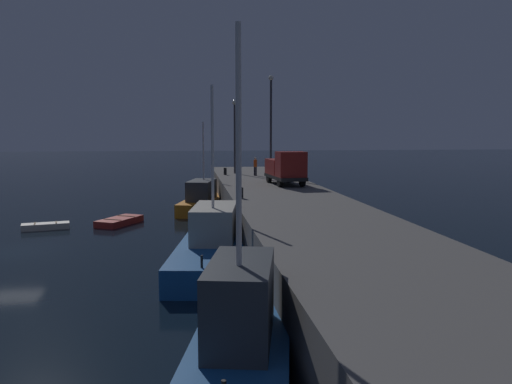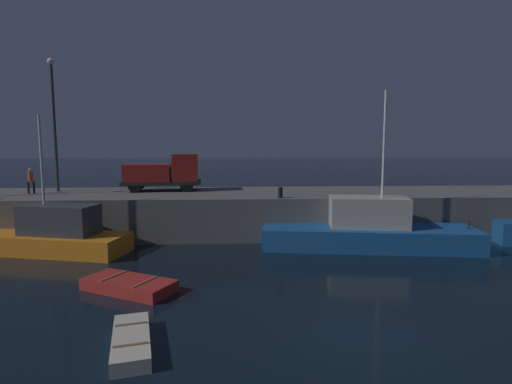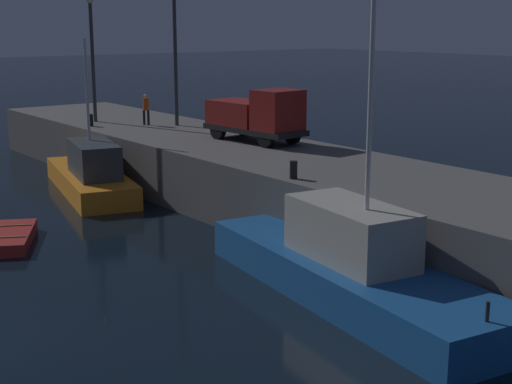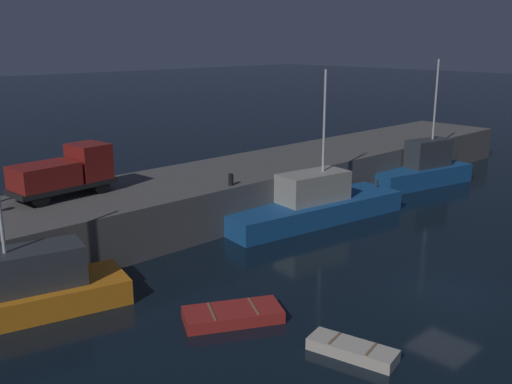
% 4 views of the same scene
% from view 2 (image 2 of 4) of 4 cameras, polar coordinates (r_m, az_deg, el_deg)
% --- Properties ---
extents(ground_plane, '(320.00, 320.00, 0.00)m').
position_cam_2_polar(ground_plane, '(13.44, 14.74, -19.34)').
color(ground_plane, black).
extents(pier_quay, '(58.76, 7.02, 2.64)m').
position_cam_2_polar(pier_quay, '(27.65, 5.06, -2.71)').
color(pier_quay, '#5B5956').
rests_on(pier_quay, ground).
extents(fishing_boat_blue, '(12.16, 4.88, 8.76)m').
position_cam_2_polar(fishing_boat_blue, '(23.95, 15.44, -5.29)').
color(fishing_boat_blue, '#195193').
rests_on(fishing_boat_blue, ground).
extents(fishing_boat_white, '(9.80, 4.84, 7.41)m').
position_cam_2_polar(fishing_boat_white, '(24.89, -27.23, -5.44)').
color(fishing_boat_white, orange).
rests_on(fishing_boat_white, ground).
extents(dinghy_orange_near, '(1.72, 3.20, 0.46)m').
position_cam_2_polar(dinghy_orange_near, '(12.97, -17.11, -19.39)').
color(dinghy_orange_near, beige).
rests_on(dinghy_orange_near, ground).
extents(rowboat_white_mid, '(4.05, 3.19, 0.50)m').
position_cam_2_polar(rowboat_white_mid, '(17.49, -17.38, -12.34)').
color(rowboat_white_mid, '#B22823').
rests_on(rowboat_white_mid, ground).
extents(lamp_post_east, '(0.44, 0.44, 8.82)m').
position_cam_2_polar(lamp_post_east, '(30.68, -26.50, 9.57)').
color(lamp_post_east, '#38383D').
rests_on(lamp_post_east, pier_quay).
extents(utility_truck, '(5.44, 2.40, 2.52)m').
position_cam_2_polar(utility_truck, '(28.61, -12.69, 2.64)').
color(utility_truck, black).
rests_on(utility_truck, pier_quay).
extents(dockworker, '(0.43, 0.39, 1.67)m').
position_cam_2_polar(dockworker, '(30.08, -29.05, 1.59)').
color(dockworker, black).
rests_on(dockworker, pier_quay).
extents(bollard_central, '(0.28, 0.28, 0.65)m').
position_cam_2_polar(bollard_central, '(24.34, 3.43, -0.08)').
color(bollard_central, black).
rests_on(bollard_central, pier_quay).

